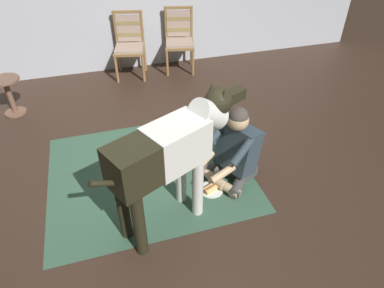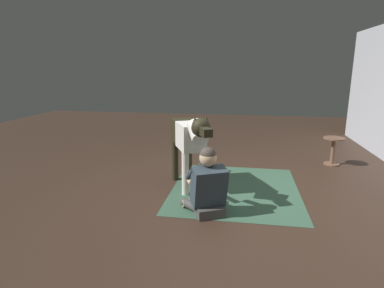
% 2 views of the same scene
% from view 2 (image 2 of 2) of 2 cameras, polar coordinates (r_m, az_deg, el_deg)
% --- Properties ---
extents(ground_plane, '(15.24, 15.24, 0.00)m').
position_cam_2_polar(ground_plane, '(4.69, 6.26, -8.24)').
color(ground_plane, '#36251C').
extents(area_rug, '(2.08, 1.83, 0.01)m').
position_cam_2_polar(area_rug, '(4.73, 7.84, -8.05)').
color(area_rug, '#355642').
rests_on(area_rug, ground).
extents(person_sitting_on_floor, '(0.73, 0.63, 0.84)m').
position_cam_2_polar(person_sitting_on_floor, '(3.85, 2.82, -7.68)').
color(person_sitting_on_floor, '#424140').
rests_on(person_sitting_on_floor, ground).
extents(large_dog, '(1.42, 0.78, 1.16)m').
position_cam_2_polar(large_dog, '(4.46, -0.45, 1.03)').
color(large_dog, silver).
rests_on(large_dog, ground).
extents(hot_dog_on_plate, '(0.24, 0.24, 0.06)m').
position_cam_2_polar(hot_dog_on_plate, '(4.25, 1.38, -10.21)').
color(hot_dog_on_plate, white).
rests_on(hot_dog_on_plate, ground).
extents(round_side_table, '(0.37, 0.37, 0.51)m').
position_cam_2_polar(round_side_table, '(6.30, 24.29, -0.79)').
color(round_side_table, brown).
rests_on(round_side_table, ground).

